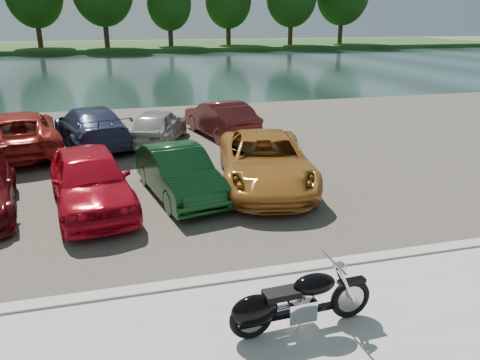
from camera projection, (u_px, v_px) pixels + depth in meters
name	position (u px, v px, depth m)	size (l,w,h in m)	color
ground	(316.00, 345.00, 6.98)	(200.00, 200.00, 0.00)	#595447
kerb	(273.00, 273.00, 8.78)	(60.00, 0.30, 0.14)	#A5A29B
parking_lot	(193.00, 151.00, 17.00)	(60.00, 18.00, 0.04)	#3D3931
river	(141.00, 69.00, 43.46)	(120.00, 40.00, 0.00)	#172A26
far_bank	(128.00, 46.00, 72.54)	(120.00, 24.00, 0.60)	#1F481A
motorcycle	(289.00, 303.00, 7.01)	(2.33, 0.75, 1.05)	black
car_4	(90.00, 179.00, 11.61)	(1.81, 4.49, 1.53)	red
car_5	(179.00, 172.00, 12.46)	(1.41, 4.03, 1.33)	#103D18
car_6	(265.00, 161.00, 13.19)	(2.45, 5.32, 1.48)	#B9762A
car_10	(19.00, 133.00, 16.36)	(2.49, 5.41, 1.50)	maroon
car_11	(91.00, 126.00, 17.42)	(2.07, 5.08, 1.48)	navy
car_12	(158.00, 126.00, 17.78)	(1.57, 3.91, 1.33)	#ABABA7
car_13	(221.00, 119.00, 18.82)	(1.51, 4.34, 1.43)	#561817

